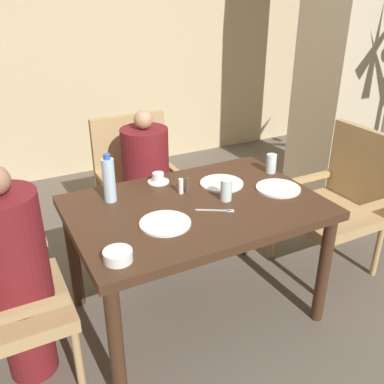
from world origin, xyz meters
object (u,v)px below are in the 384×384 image
Objects in this scene: plate_main_left at (222,183)px; plate_main_right at (165,223)px; glass_tall_mid at (271,163)px; plate_dessert_center at (278,188)px; chair_far_side at (139,181)px; water_bottle at (109,180)px; bowl_small at (118,256)px; diner_in_left_chair at (15,276)px; diner_in_far_chair at (147,184)px; chair_right_side at (340,198)px; glass_tall_near at (226,190)px; teacup_with_saucer at (158,179)px.

plate_main_left is 1.00× the size of plate_main_right.
plate_dessert_center is at bearing -116.83° from glass_tall_mid.
water_bottle reaches higher than chair_far_side.
diner_in_left_chair is at bearing 141.85° from bowl_small.
diner_in_far_chair is 0.70m from water_bottle.
chair_far_side is 1.00× the size of chair_right_side.
water_bottle is (0.15, 0.56, 0.10)m from bowl_small.
glass_tall_near is (0.17, -0.77, 0.24)m from diner_in_far_chair.
water_bottle reaches higher than chair_right_side.
water_bottle is at bearing 170.66° from chair_right_side.
diner_in_far_chair is at bearing 50.68° from water_bottle.
diner_in_far_chair reaches higher than teacup_with_saucer.
plate_main_right is at bearing -174.84° from plate_dessert_center.
diner_in_left_chair is 1.17× the size of chair_right_side.
glass_tall_near is at bearing -79.75° from chair_far_side.
plate_main_left is 0.57m from plate_main_right.
glass_tall_near is at bearing -177.71° from chair_right_side.
plate_main_right is at bearing -161.39° from glass_tall_mid.
glass_tall_near reaches higher than plate_main_left.
water_bottle is 0.64m from glass_tall_near.
teacup_with_saucer is 0.82m from bowl_small.
water_bottle is 2.26× the size of glass_tall_mid.
chair_right_side is at bearing -38.75° from chair_far_side.
glass_tall_mid is (1.17, 0.48, 0.04)m from bowl_small.
chair_far_side is 7.59× the size of bowl_small.
chair_right_side is at bearing -10.02° from plate_main_left.
diner_in_far_chair reaches higher than plate_main_left.
plate_dessert_center is at bearing -35.36° from teacup_with_saucer.
chair_right_side is 1.25m from teacup_with_saucer.
bowl_small is 1.06× the size of glass_tall_mid.
plate_dessert_center is (0.51, -0.95, 0.23)m from chair_far_side.
glass_tall_near is (0.17, -0.92, 0.28)m from chair_far_side.
chair_far_side is at bearing 65.57° from bowl_small.
plate_main_right is (-0.24, -1.01, 0.23)m from chair_far_side.
chair_right_side is at bearing 0.00° from diner_in_left_chair.
plate_main_left is 2.14× the size of glass_tall_near.
diner_in_left_chair is 8.80× the size of teacup_with_saucer.
diner_in_far_chair is at bearing 74.43° from plate_main_right.
water_bottle is at bearing 75.29° from bowl_small.
water_bottle reaches higher than plate_dessert_center.
bowl_small is at bearing -169.10° from chair_right_side.
chair_far_side is at bearing 90.00° from diner_in_far_chair.
plate_dessert_center is (0.75, 0.07, 0.00)m from plate_main_right.
diner_in_far_chair is 4.19× the size of plate_dessert_center.
bowl_small is (-0.55, -1.05, 0.21)m from diner_in_far_chair.
chair_far_side is 0.98m from glass_tall_near.
glass_tall_mid is at bearing -15.20° from teacup_with_saucer.
chair_right_side is at bearing 10.90° from bowl_small.
glass_tall_near is (-0.94, -0.04, 0.28)m from chair_right_side.
glass_tall_near is at bearing -26.72° from water_bottle.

